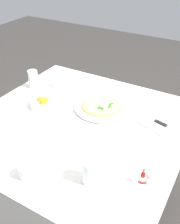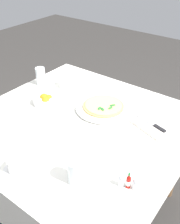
% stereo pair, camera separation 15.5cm
% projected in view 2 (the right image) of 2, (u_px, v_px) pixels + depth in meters
% --- Properties ---
extents(ground_plane, '(8.00, 8.00, 0.00)m').
position_uv_depth(ground_plane, '(79.00, 204.00, 1.93)').
color(ground_plane, '#33302D').
extents(dining_table, '(1.16, 1.16, 0.76)m').
position_uv_depth(dining_table, '(76.00, 138.00, 1.58)').
color(dining_table, white).
rests_on(dining_table, ground_plane).
extents(pizza_plate, '(0.34, 0.34, 0.02)m').
position_uv_depth(pizza_plate, '(103.00, 108.00, 1.61)').
color(pizza_plate, white).
rests_on(pizza_plate, dining_table).
extents(pizza, '(0.25, 0.25, 0.02)m').
position_uv_depth(pizza, '(104.00, 106.00, 1.60)').
color(pizza, '#DBAD60').
rests_on(pizza, pizza_plate).
extents(coffee_cup_right_edge, '(0.13, 0.13, 0.07)m').
position_uv_depth(coffee_cup_right_edge, '(17.00, 166.00, 1.17)').
color(coffee_cup_right_edge, white).
rests_on(coffee_cup_right_edge, dining_table).
extents(water_glass_left_edge, '(0.07, 0.07, 0.11)m').
position_uv_depth(water_glass_left_edge, '(76.00, 172.00, 1.11)').
color(water_glass_left_edge, white).
rests_on(water_glass_left_edge, dining_table).
extents(water_glass_near_right, '(0.07, 0.07, 0.12)m').
position_uv_depth(water_glass_near_right, '(41.00, 77.00, 1.85)').
color(water_glass_near_right, white).
rests_on(water_glass_near_right, dining_table).
extents(napkin_folded, '(0.25, 0.19, 0.02)m').
position_uv_depth(napkin_folded, '(153.00, 126.00, 1.45)').
color(napkin_folded, white).
rests_on(napkin_folded, dining_table).
extents(dinner_knife, '(0.19, 0.07, 0.01)m').
position_uv_depth(dinner_knife, '(152.00, 124.00, 1.44)').
color(dinner_knife, silver).
rests_on(dinner_knife, napkin_folded).
extents(citrus_bowl, '(0.15, 0.15, 0.06)m').
position_uv_depth(citrus_bowl, '(46.00, 100.00, 1.65)').
color(citrus_bowl, white).
rests_on(citrus_bowl, dining_table).
extents(hot_sauce_bottle, '(0.02, 0.02, 0.08)m').
position_uv_depth(hot_sauce_bottle, '(128.00, 181.00, 1.09)').
color(hot_sauce_bottle, '#B7140F').
rests_on(hot_sauce_bottle, dining_table).
extents(salt_shaker, '(0.03, 0.03, 0.06)m').
position_uv_depth(salt_shaker, '(121.00, 181.00, 1.11)').
color(salt_shaker, white).
rests_on(salt_shaker, dining_table).
extents(pepper_shaker, '(0.03, 0.03, 0.06)m').
position_uv_depth(pepper_shaker, '(135.00, 184.00, 1.09)').
color(pepper_shaker, white).
rests_on(pepper_shaker, dining_table).
extents(menu_card, '(0.07, 0.07, 0.06)m').
position_uv_depth(menu_card, '(61.00, 82.00, 1.84)').
color(menu_card, white).
rests_on(menu_card, dining_table).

